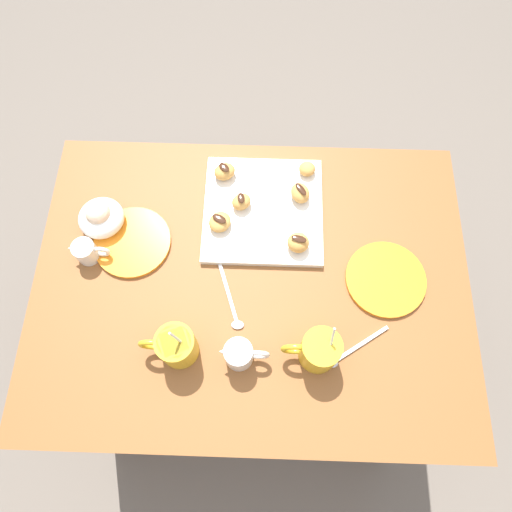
% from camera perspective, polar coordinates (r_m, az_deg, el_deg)
% --- Properties ---
extents(ground_plane, '(8.00, 8.00, 0.00)m').
position_cam_1_polar(ground_plane, '(1.77, -0.35, -10.91)').
color(ground_plane, '#665B51').
extents(dining_table, '(1.00, 0.75, 0.73)m').
position_cam_1_polar(dining_table, '(1.20, -0.51, -5.32)').
color(dining_table, brown).
rests_on(dining_table, ground_plane).
extents(pastry_plate_square, '(0.29, 0.29, 0.02)m').
position_cam_1_polar(pastry_plate_square, '(1.12, 0.89, 5.68)').
color(pastry_plate_square, silver).
rests_on(pastry_plate_square, dining_table).
extents(coffee_mug_mustard_left, '(0.12, 0.08, 0.14)m').
position_cam_1_polar(coffee_mug_mustard_left, '(0.98, 7.75, -11.46)').
color(coffee_mug_mustard_left, gold).
rests_on(coffee_mug_mustard_left, dining_table).
extents(coffee_mug_mustard_right, '(0.12, 0.08, 0.14)m').
position_cam_1_polar(coffee_mug_mustard_right, '(0.98, -9.90, -10.86)').
color(coffee_mug_mustard_right, gold).
rests_on(coffee_mug_mustard_right, dining_table).
extents(cream_pitcher_white, '(0.10, 0.06, 0.07)m').
position_cam_1_polar(cream_pitcher_white, '(0.98, -2.04, -12.03)').
color(cream_pitcher_white, silver).
rests_on(cream_pitcher_white, dining_table).
extents(ice_cream_bowl, '(0.11, 0.11, 0.08)m').
position_cam_1_polar(ice_cream_bowl, '(1.15, -18.65, 4.58)').
color(ice_cream_bowl, silver).
rests_on(ice_cream_bowl, dining_table).
extents(chocolate_sauce_pitcher, '(0.09, 0.05, 0.06)m').
position_cam_1_polar(chocolate_sauce_pitcher, '(1.12, -20.25, 0.57)').
color(chocolate_sauce_pitcher, silver).
rests_on(chocolate_sauce_pitcher, dining_table).
extents(saucer_orange_left, '(0.18, 0.18, 0.01)m').
position_cam_1_polar(saucer_orange_left, '(1.13, -15.03, 1.67)').
color(saucer_orange_left, orange).
rests_on(saucer_orange_left, dining_table).
extents(saucer_orange_right, '(0.18, 0.18, 0.01)m').
position_cam_1_polar(saucer_orange_right, '(1.10, 15.73, -2.77)').
color(saucer_orange_right, orange).
rests_on(saucer_orange_right, dining_table).
extents(loose_spoon_near_saucer, '(0.14, 0.10, 0.01)m').
position_cam_1_polar(loose_spoon_near_saucer, '(1.04, 11.53, -11.47)').
color(loose_spoon_near_saucer, silver).
rests_on(loose_spoon_near_saucer, dining_table).
extents(loose_spoon_by_plate, '(0.07, 0.15, 0.01)m').
position_cam_1_polar(loose_spoon_by_plate, '(1.04, -3.02, -6.04)').
color(loose_spoon_by_plate, silver).
rests_on(loose_spoon_by_plate, dining_table).
extents(beignet_0, '(0.04, 0.04, 0.03)m').
position_cam_1_polar(beignet_0, '(1.16, 6.34, 10.65)').
color(beignet_0, '#D19347').
rests_on(beignet_0, pastry_plate_square).
extents(beignet_1, '(0.06, 0.06, 0.03)m').
position_cam_1_polar(beignet_1, '(1.11, -1.83, 6.72)').
color(beignet_1, '#D19347').
rests_on(beignet_1, pastry_plate_square).
extents(chocolate_drizzle_1, '(0.02, 0.03, 0.00)m').
position_cam_1_polar(chocolate_drizzle_1, '(1.09, -1.86, 7.18)').
color(chocolate_drizzle_1, '#381E11').
rests_on(chocolate_drizzle_1, beignet_1).
extents(beignet_2, '(0.06, 0.06, 0.04)m').
position_cam_1_polar(beignet_2, '(1.12, 5.49, 7.75)').
color(beignet_2, '#D19347').
rests_on(beignet_2, pastry_plate_square).
extents(chocolate_drizzle_2, '(0.03, 0.04, 0.00)m').
position_cam_1_polar(chocolate_drizzle_2, '(1.11, 5.58, 8.25)').
color(chocolate_drizzle_2, '#381E11').
rests_on(chocolate_drizzle_2, beignet_2).
extents(beignet_3, '(0.07, 0.06, 0.04)m').
position_cam_1_polar(beignet_3, '(1.15, -3.90, 10.37)').
color(beignet_3, '#D19347').
rests_on(beignet_3, pastry_plate_square).
extents(chocolate_drizzle_3, '(0.03, 0.04, 0.00)m').
position_cam_1_polar(chocolate_drizzle_3, '(1.14, -3.97, 10.90)').
color(chocolate_drizzle_3, '#381E11').
rests_on(chocolate_drizzle_3, beignet_3).
extents(beignet_4, '(0.07, 0.07, 0.03)m').
position_cam_1_polar(beignet_4, '(1.09, -4.49, 4.23)').
color(beignet_4, '#D19347').
rests_on(beignet_4, pastry_plate_square).
extents(chocolate_drizzle_4, '(0.04, 0.03, 0.00)m').
position_cam_1_polar(chocolate_drizzle_4, '(1.07, -4.55, 4.62)').
color(chocolate_drizzle_4, '#381E11').
rests_on(chocolate_drizzle_4, beignet_4).
extents(beignet_5, '(0.06, 0.06, 0.04)m').
position_cam_1_polar(beignet_5, '(1.06, 5.24, 1.66)').
color(beignet_5, '#D19347').
rests_on(beignet_5, pastry_plate_square).
extents(chocolate_drizzle_5, '(0.04, 0.02, 0.00)m').
position_cam_1_polar(chocolate_drizzle_5, '(1.04, 5.34, 2.13)').
color(chocolate_drizzle_5, '#381E11').
rests_on(chocolate_drizzle_5, beignet_5).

